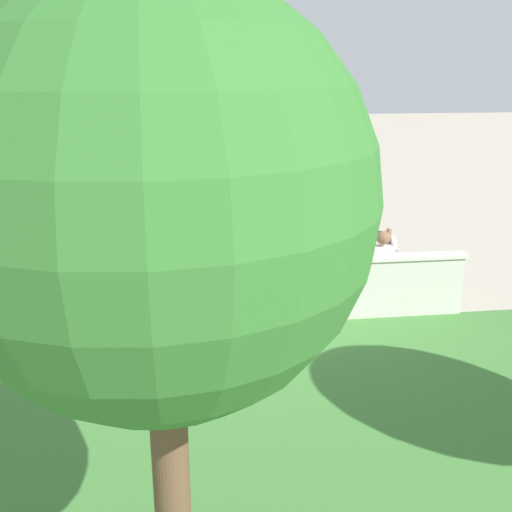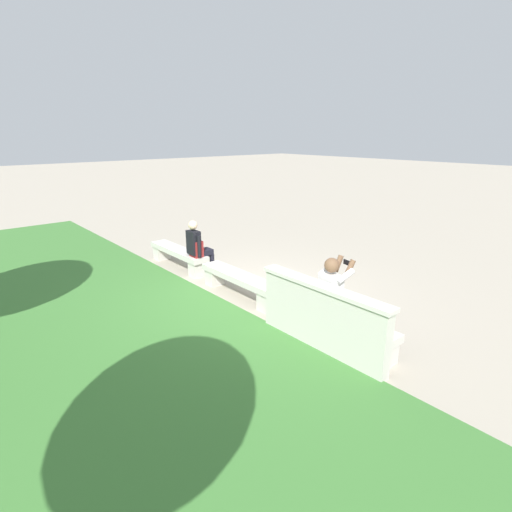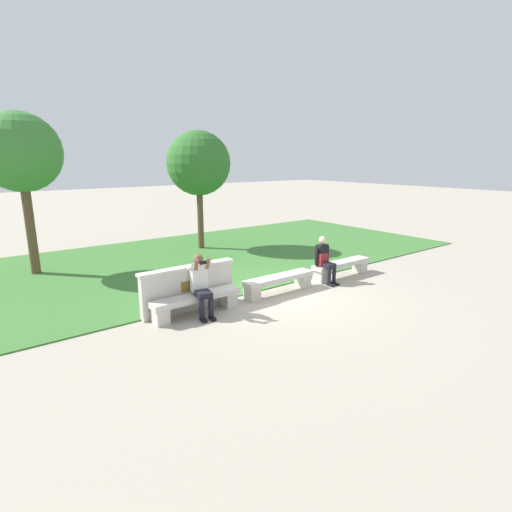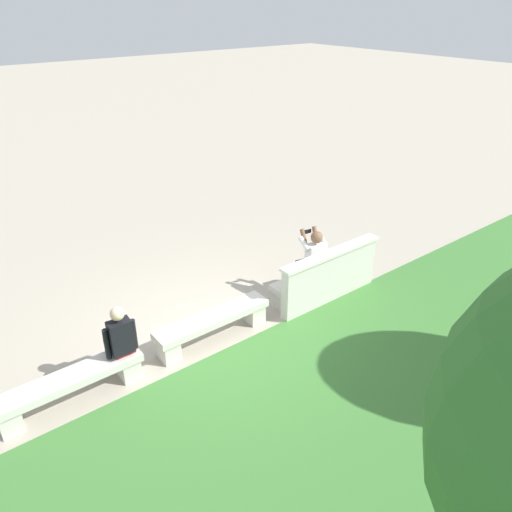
% 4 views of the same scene
% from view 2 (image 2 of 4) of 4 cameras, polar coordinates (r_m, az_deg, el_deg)
% --- Properties ---
extents(ground_plane, '(80.00, 80.00, 0.00)m').
position_cam_2_polar(ground_plane, '(7.86, -2.32, -5.71)').
color(ground_plane, '#A89E8C').
extents(bench_main, '(2.02, 0.40, 0.45)m').
position_cam_2_polar(bench_main, '(6.24, 11.27, -9.39)').
color(bench_main, beige).
rests_on(bench_main, ground).
extents(bench_near, '(2.02, 0.40, 0.45)m').
position_cam_2_polar(bench_near, '(7.75, -2.34, -3.66)').
color(bench_near, beige).
rests_on(bench_near, ground).
extents(bench_mid, '(2.02, 0.40, 0.45)m').
position_cam_2_polar(bench_mid, '(9.59, -11.03, 0.17)').
color(bench_mid, beige).
rests_on(bench_mid, ground).
extents(backrest_wall_with_plaque, '(2.25, 0.24, 1.01)m').
position_cam_2_polar(backrest_wall_with_plaque, '(5.91, 9.32, -8.56)').
color(backrest_wall_with_plaque, beige).
rests_on(backrest_wall_with_plaque, ground).
extents(person_photographer, '(0.52, 0.77, 1.32)m').
position_cam_2_polar(person_photographer, '(6.16, 11.35, -5.31)').
color(person_photographer, black).
rests_on(person_photographer, ground).
extents(person_distant, '(0.48, 0.68, 1.26)m').
position_cam_2_polar(person_distant, '(8.88, -8.27, 1.42)').
color(person_distant, black).
rests_on(person_distant, ground).
extents(backpack, '(0.28, 0.24, 0.43)m').
position_cam_2_polar(backpack, '(8.84, -8.46, 1.02)').
color(backpack, maroon).
rests_on(backpack, bench_mid).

